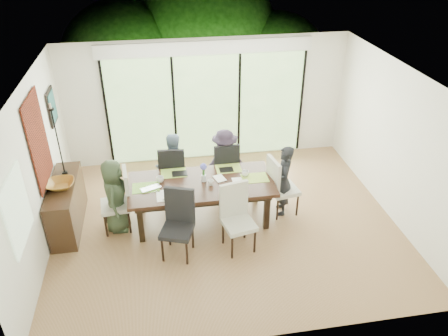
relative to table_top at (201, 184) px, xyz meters
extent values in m
cube|color=brown|center=(0.41, -0.17, -0.76)|extent=(6.00, 5.00, 0.01)
cube|color=white|center=(0.41, -0.17, 1.95)|extent=(6.00, 5.00, 0.01)
cube|color=white|center=(0.41, 2.34, 0.60)|extent=(6.00, 0.02, 2.70)
cube|color=silver|center=(0.41, -2.68, 0.60)|extent=(6.00, 0.02, 2.70)
cube|color=silver|center=(-2.60, -0.17, 0.60)|extent=(0.02, 5.00, 2.70)
cube|color=silver|center=(3.42, -0.17, 0.60)|extent=(0.02, 5.00, 2.70)
cube|color=#598C3F|center=(0.41, 2.30, 0.45)|extent=(4.20, 0.02, 2.30)
cube|color=white|center=(0.41, 2.29, 1.75)|extent=(4.40, 0.06, 0.28)
cube|color=black|center=(-1.69, 2.29, 0.45)|extent=(0.05, 0.04, 2.30)
cube|color=black|center=(-0.29, 2.29, 0.45)|extent=(0.05, 0.04, 2.30)
cube|color=black|center=(1.11, 2.29, 0.45)|extent=(0.05, 0.04, 2.30)
cube|color=black|center=(2.51, 2.29, 0.45)|extent=(0.05, 0.04, 2.30)
cube|color=#8CAD7F|center=(-2.56, -1.37, 0.75)|extent=(0.02, 0.90, 1.00)
cube|color=brown|center=(0.41, 3.23, -0.80)|extent=(6.00, 1.80, 0.10)
cube|color=brown|center=(0.41, 4.03, -0.20)|extent=(6.00, 0.08, 0.06)
sphere|color=#14380F|center=(-1.39, 5.03, 0.69)|extent=(3.20, 3.20, 3.20)
sphere|color=#14380F|center=(0.81, 5.63, 1.05)|extent=(4.00, 4.00, 4.00)
sphere|color=#14380F|center=(2.61, 4.83, 0.51)|extent=(2.80, 2.80, 2.80)
sphere|color=#14380F|center=(-0.19, 6.33, 0.87)|extent=(3.60, 3.60, 3.60)
cube|color=black|center=(0.00, 0.00, 0.00)|extent=(2.51, 1.15, 0.06)
cube|color=black|center=(0.00, 0.00, -0.09)|extent=(2.31, 0.94, 0.10)
cube|color=black|center=(-1.08, -0.43, -0.39)|extent=(0.09, 0.09, 0.72)
cube|color=black|center=(1.08, -0.43, -0.39)|extent=(0.09, 0.09, 0.72)
cube|color=black|center=(-1.08, 0.43, -0.39)|extent=(0.09, 0.09, 0.72)
cube|color=black|center=(1.08, 0.43, -0.39)|extent=(0.09, 0.09, 0.72)
imported|color=#35442D|center=(-1.48, 0.00, -0.08)|extent=(0.48, 0.68, 1.35)
imported|color=black|center=(1.48, 0.00, -0.08)|extent=(0.50, 0.69, 1.35)
imported|color=#768FAB|center=(-0.45, 0.83, -0.08)|extent=(0.70, 0.52, 1.35)
imported|color=#291F2F|center=(0.55, 0.83, -0.08)|extent=(0.67, 0.47, 1.35)
cube|color=#75AF3E|center=(-0.95, 0.00, 0.03)|extent=(0.46, 0.34, 0.01)
cube|color=#97B942|center=(0.95, 0.00, 0.03)|extent=(0.46, 0.34, 0.01)
cube|color=#94BF44|center=(-0.45, 0.40, 0.03)|extent=(0.46, 0.34, 0.01)
cube|color=#9DBD43|center=(0.55, 0.40, 0.03)|extent=(0.46, 0.34, 0.01)
cube|color=white|center=(-0.55, -0.30, 0.03)|extent=(0.46, 0.34, 0.01)
cube|color=black|center=(-0.35, 0.35, 0.04)|extent=(0.27, 0.19, 0.01)
cube|color=black|center=(0.50, 0.35, 0.04)|extent=(0.25, 0.18, 0.01)
cube|color=white|center=(0.70, -0.05, 0.03)|extent=(0.31, 0.23, 0.00)
cube|color=white|center=(-0.55, -0.30, 0.05)|extent=(0.27, 0.27, 0.03)
cube|color=#BE7C16|center=(-0.55, -0.30, 0.07)|extent=(0.21, 0.21, 0.01)
cylinder|color=silver|center=(0.05, 0.05, 0.09)|extent=(0.08, 0.08, 0.13)
cylinder|color=#337226|center=(0.05, 0.05, 0.22)|extent=(0.04, 0.04, 0.17)
sphere|color=#5458D3|center=(0.05, 0.05, 0.32)|extent=(0.12, 0.12, 0.12)
imported|color=silver|center=(-0.85, -0.10, 0.05)|extent=(0.40, 0.33, 0.03)
imported|color=white|center=(-0.70, 0.15, 0.08)|extent=(0.18, 0.18, 0.10)
imported|color=white|center=(0.15, -0.10, 0.08)|extent=(0.15, 0.15, 0.10)
imported|color=white|center=(0.80, 0.10, 0.08)|extent=(0.15, 0.15, 0.10)
imported|color=white|center=(0.25, 0.05, 0.04)|extent=(0.23, 0.27, 0.02)
cube|color=black|center=(-2.35, 0.22, -0.32)|extent=(0.43, 1.54, 0.86)
imported|color=#8E5E1F|center=(-2.35, 0.12, 0.17)|extent=(0.46, 0.46, 0.11)
cylinder|color=black|center=(-2.35, 0.57, 0.13)|extent=(0.10, 0.10, 0.04)
cylinder|color=black|center=(-2.35, 0.57, 0.73)|extent=(0.02, 0.02, 1.20)
cylinder|color=black|center=(-2.35, 0.57, 1.33)|extent=(0.10, 0.10, 0.03)
cylinder|color=silver|center=(-2.35, 0.57, 1.39)|extent=(0.03, 0.03, 0.10)
cube|color=maroon|center=(-2.56, 0.23, 0.95)|extent=(0.02, 1.00, 1.50)
cube|color=black|center=(-2.56, 1.53, 1.00)|extent=(0.03, 0.55, 0.65)
cube|color=#164849|center=(-2.54, 1.53, 1.00)|extent=(0.01, 0.45, 0.55)
camera|label=1|loc=(-0.66, -6.36, 4.10)|focal=35.00mm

